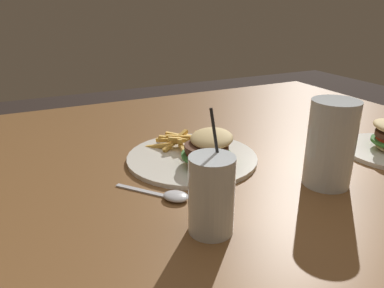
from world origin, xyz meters
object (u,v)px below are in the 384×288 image
(juice_glass, at_px, (211,197))
(spoon, at_px, (172,196))
(meal_plate_near, at_px, (197,153))
(beer_glass, at_px, (330,147))

(juice_glass, bearing_deg, spoon, -172.18)
(spoon, bearing_deg, meal_plate_near, 97.79)
(meal_plate_near, xyz_separation_m, juice_glass, (0.25, -0.10, 0.04))
(beer_glass, height_order, spoon, beer_glass)
(meal_plate_near, distance_m, spoon, 0.17)
(beer_glass, relative_size, juice_glass, 0.88)
(juice_glass, relative_size, spoon, 1.45)
(meal_plate_near, bearing_deg, spoon, -42.49)
(meal_plate_near, bearing_deg, juice_glass, -21.86)
(beer_glass, bearing_deg, juice_glass, -81.39)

